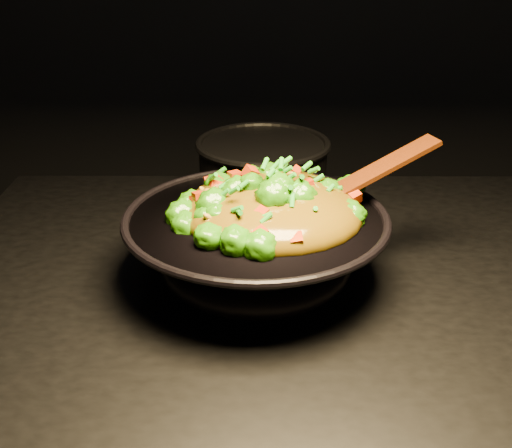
# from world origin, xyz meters

# --- Properties ---
(wok) EXTENTS (0.41, 0.41, 0.10)m
(wok) POSITION_xyz_m (-0.10, 0.03, 0.95)
(wok) COLOR black
(wok) RESTS_ON stovetop
(stir_fry) EXTENTS (0.33, 0.33, 0.09)m
(stir_fry) POSITION_xyz_m (-0.08, 0.04, 1.05)
(stir_fry) COLOR #2B7808
(stir_fry) RESTS_ON wok
(spatula) EXTENTS (0.23, 0.11, 0.10)m
(spatula) POSITION_xyz_m (0.05, 0.07, 1.04)
(spatula) COLOR #350C03
(spatula) RESTS_ON wok
(back_pot) EXTENTS (0.30, 0.30, 0.13)m
(back_pot) POSITION_xyz_m (-0.09, 0.29, 0.97)
(back_pot) COLOR black
(back_pot) RESTS_ON stovetop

